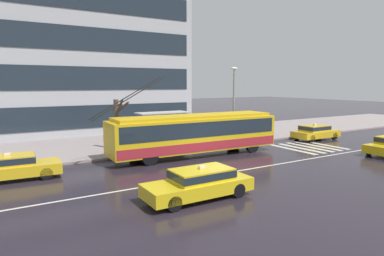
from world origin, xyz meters
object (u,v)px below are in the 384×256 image
(taxi_ahead_of_bus, at_px, (315,132))
(bus_shelter, at_px, (162,121))
(pedestrian_at_shelter, at_px, (183,124))
(street_tree_bare, at_px, (117,122))
(trolleybus, at_px, (196,133))
(street_lamp, at_px, (234,98))
(taxi_oncoming_near, at_px, (199,182))
(pedestrian_approaching_curb, at_px, (229,130))
(taxi_queued_behind_bus, at_px, (11,166))

(taxi_ahead_of_bus, relative_size, bus_shelter, 1.10)
(pedestrian_at_shelter, bearing_deg, street_tree_bare, 176.25)
(trolleybus, height_order, taxi_ahead_of_bus, trolleybus)
(pedestrian_at_shelter, relative_size, street_lamp, 0.33)
(street_tree_bare, bearing_deg, taxi_oncoming_near, -91.18)
(trolleybus, bearing_deg, pedestrian_at_shelter, 73.52)
(pedestrian_approaching_curb, distance_m, street_tree_bare, 8.93)
(street_lamp, distance_m, street_tree_bare, 9.29)
(street_lamp, relative_size, street_tree_bare, 1.65)
(taxi_ahead_of_bus, relative_size, taxi_oncoming_near, 0.93)
(pedestrian_at_shelter, height_order, pedestrian_approaching_curb, pedestrian_at_shelter)
(taxi_queued_behind_bus, bearing_deg, bus_shelter, 20.96)
(taxi_queued_behind_bus, bearing_deg, trolleybus, 1.29)
(street_tree_bare, bearing_deg, bus_shelter, -6.33)
(taxi_ahead_of_bus, height_order, bus_shelter, bus_shelter)
(taxi_ahead_of_bus, xyz_separation_m, pedestrian_approaching_curb, (-7.61, 2.29, 0.43))
(taxi_ahead_of_bus, distance_m, pedestrian_approaching_curb, 7.96)
(pedestrian_at_shelter, relative_size, street_tree_bare, 0.54)
(trolleybus, distance_m, pedestrian_approaching_curb, 5.22)
(street_tree_bare, bearing_deg, pedestrian_approaching_curb, -10.86)
(pedestrian_at_shelter, xyz_separation_m, street_lamp, (3.76, -1.58, 2.05))
(taxi_ahead_of_bus, distance_m, street_lamp, 8.23)
(taxi_queued_behind_bus, xyz_separation_m, pedestrian_approaching_curb, (15.67, 2.64, 0.43))
(taxi_oncoming_near, bearing_deg, trolleybus, 59.67)
(trolleybus, height_order, taxi_queued_behind_bus, trolleybus)
(bus_shelter, height_order, pedestrian_at_shelter, bus_shelter)
(trolleybus, xyz_separation_m, taxi_queued_behind_bus, (-11.04, -0.25, -0.82))
(taxi_queued_behind_bus, relative_size, street_lamp, 0.77)
(taxi_oncoming_near, bearing_deg, pedestrian_approaching_curb, 47.55)
(bus_shelter, height_order, street_lamp, street_lamp)
(pedestrian_at_shelter, xyz_separation_m, pedestrian_approaching_curb, (3.52, -1.33, -0.55))
(taxi_queued_behind_bus, distance_m, pedestrian_approaching_curb, 15.90)
(taxi_oncoming_near, relative_size, pedestrian_approaching_curb, 2.81)
(bus_shelter, distance_m, street_tree_bare, 3.36)
(trolleybus, bearing_deg, taxi_ahead_of_bus, 0.46)
(taxi_ahead_of_bus, bearing_deg, pedestrian_at_shelter, 161.96)
(trolleybus, height_order, taxi_oncoming_near, trolleybus)
(taxi_queued_behind_bus, bearing_deg, pedestrian_approaching_curb, 9.56)
(street_lamp, height_order, street_tree_bare, street_lamp)
(trolleybus, distance_m, taxi_queued_behind_bus, 11.08)
(taxi_queued_behind_bus, height_order, bus_shelter, bus_shelter)
(taxi_oncoming_near, bearing_deg, taxi_queued_behind_bus, 133.21)
(trolleybus, relative_size, bus_shelter, 3.25)
(trolleybus, height_order, bus_shelter, trolleybus)
(taxi_oncoming_near, relative_size, bus_shelter, 1.18)
(bus_shelter, bearing_deg, street_tree_bare, 173.67)
(taxi_oncoming_near, xyz_separation_m, street_lamp, (9.19, 9.54, 3.03))
(pedestrian_approaching_curb, xyz_separation_m, street_tree_bare, (-8.72, 1.67, 1.01))
(trolleybus, bearing_deg, bus_shelter, 101.57)
(taxi_ahead_of_bus, bearing_deg, street_lamp, 164.50)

